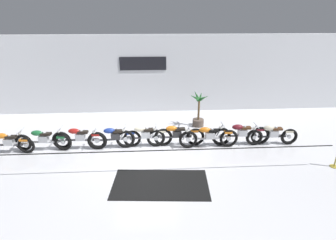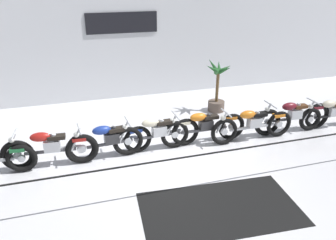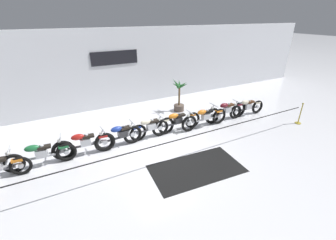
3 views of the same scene
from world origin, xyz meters
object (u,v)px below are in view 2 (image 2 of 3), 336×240
motorcycle_orange_5 (204,127)px  motorcycle_red_2 (50,149)px  floor_banner (220,209)px  stanchion_far_left (103,175)px  motorcycle_orange_6 (252,125)px  motorcycle_cream_8 (332,113)px  motorcycle_maroon_7 (293,117)px  motorcycle_blue_3 (109,141)px  motorcycle_cream_4 (157,133)px  potted_palm_left_of_row (217,90)px

motorcycle_orange_5 → motorcycle_red_2: bearing=-179.3°
floor_banner → stanchion_far_left: bearing=166.7°
motorcycle_orange_5 → motorcycle_orange_6: size_ratio=0.98×
motorcycle_red_2 → motorcycle_cream_8: size_ratio=1.02×
motorcycle_orange_5 → motorcycle_maroon_7: 2.75m
motorcycle_red_2 → motorcycle_blue_3: bearing=0.6°
motorcycle_blue_3 → stanchion_far_left: size_ratio=0.16×
floor_banner → motorcycle_cream_4: bearing=106.4°
motorcycle_cream_4 → motorcycle_cream_8: motorcycle_cream_4 is taller
motorcycle_cream_4 → motorcycle_cream_8: bearing=-1.4°
potted_palm_left_of_row → floor_banner: size_ratio=0.57×
motorcycle_red_2 → motorcycle_orange_5: motorcycle_red_2 is taller
motorcycle_orange_6 → floor_banner: motorcycle_orange_6 is taller
motorcycle_red_2 → motorcycle_blue_3: 1.41m
motorcycle_orange_6 → motorcycle_cream_8: size_ratio=1.11×
motorcycle_cream_4 → motorcycle_cream_8: (5.36, -0.13, -0.03)m
motorcycle_orange_6 → motorcycle_cream_4: bearing=175.4°
motorcycle_orange_5 → motorcycle_orange_6: motorcycle_orange_5 is taller
potted_palm_left_of_row → stanchion_far_left: 5.82m
floor_banner → motorcycle_cream_8: bearing=31.9°
motorcycle_orange_6 → motorcycle_red_2: bearing=178.2°
motorcycle_maroon_7 → potted_palm_left_of_row: 2.58m
motorcycle_maroon_7 → floor_banner: bearing=-143.2°
motorcycle_cream_4 → motorcycle_orange_5: (1.30, 0.00, -0.00)m
motorcycle_red_2 → motorcycle_orange_6: size_ratio=0.91×
motorcycle_blue_3 → motorcycle_maroon_7: 5.28m
potted_palm_left_of_row → motorcycle_orange_5: bearing=-122.4°
motorcycle_blue_3 → motorcycle_cream_4: size_ratio=0.93×
motorcycle_blue_3 → motorcycle_cream_8: size_ratio=0.98×
motorcycle_cream_4 → motorcycle_orange_5: bearing=0.1°
motorcycle_cream_8 → floor_banner: 5.43m
motorcycle_orange_5 → motorcycle_cream_8: size_ratio=1.10×
motorcycle_orange_5 → motorcycle_orange_6: (1.34, -0.22, 0.00)m
motorcycle_blue_3 → motorcycle_cream_8: 6.59m
floor_banner → motorcycle_orange_5: bearing=78.9°
motorcycle_cream_8 → motorcycle_cream_4: bearing=178.6°
motorcycle_maroon_7 → motorcycle_cream_8: size_ratio=1.12×
motorcycle_orange_5 → stanchion_far_left: bearing=-145.6°
motorcycle_cream_4 → potted_palm_left_of_row: (2.60, 2.05, 0.28)m
motorcycle_orange_5 → stanchion_far_left: size_ratio=0.17×
motorcycle_red_2 → motorcycle_blue_3: size_ratio=1.03×
motorcycle_cream_4 → motorcycle_maroon_7: 4.05m
motorcycle_maroon_7 → floor_banner: motorcycle_maroon_7 is taller
motorcycle_cream_4 → potted_palm_left_of_row: bearing=38.3°
motorcycle_orange_5 → motorcycle_orange_6: bearing=-9.1°
potted_palm_left_of_row → motorcycle_orange_6: bearing=-89.0°
stanchion_far_left → floor_banner: 2.40m
potted_palm_left_of_row → floor_banner: bearing=-113.2°
motorcycle_red_2 → stanchion_far_left: (1.05, -1.93, 0.29)m
potted_palm_left_of_row → motorcycle_blue_3: bearing=-151.4°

